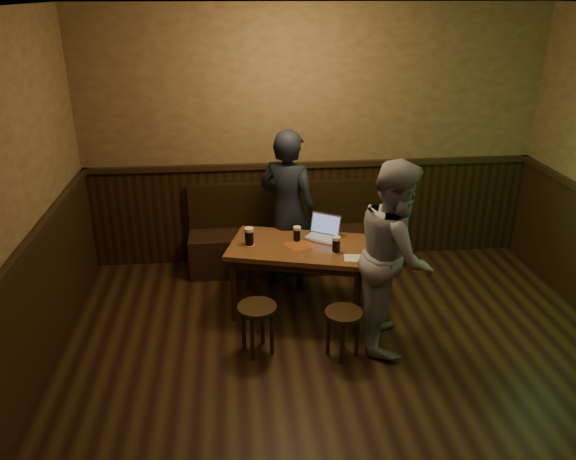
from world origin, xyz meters
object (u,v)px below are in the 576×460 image
(laptop, at_px, (323,232))
(person_grey, at_px, (395,255))
(pub_table, at_px, (299,254))
(person_suit, at_px, (288,211))
(pint_right, at_px, (336,244))
(pint_mid, at_px, (297,234))
(stool_right, at_px, (343,321))
(bench, at_px, (289,241))
(stool_left, at_px, (257,315))
(pint_left, at_px, (249,236))

(laptop, bearing_deg, person_grey, -23.86)
(pub_table, xyz_separation_m, person_suit, (-0.05, 0.51, 0.24))
(pint_right, bearing_deg, laptop, 100.46)
(pint_mid, bearing_deg, pint_right, -40.93)
(stool_right, bearing_deg, pint_right, 86.69)
(bench, distance_m, person_grey, 1.78)
(stool_left, relative_size, person_suit, 0.27)
(bench, height_order, pint_mid, bench)
(stool_left, bearing_deg, pint_right, 32.53)
(person_suit, bearing_deg, pint_mid, 127.66)
(bench, relative_size, laptop, 5.64)
(bench, bearing_deg, pub_table, -90.00)
(bench, xyz_separation_m, person_suit, (-0.05, -0.43, 0.53))
(stool_right, relative_size, pint_mid, 2.90)
(stool_left, xyz_separation_m, pint_mid, (0.43, 0.76, 0.40))
(pub_table, bearing_deg, person_grey, -22.78)
(pub_table, relative_size, pint_left, 8.29)
(bench, bearing_deg, stool_left, -105.17)
(bench, xyz_separation_m, pub_table, (0.00, -0.94, 0.29))
(laptop, distance_m, person_grey, 0.90)
(stool_left, bearing_deg, person_grey, 3.78)
(bench, distance_m, laptop, 0.93)
(pint_mid, bearing_deg, person_suit, 95.97)
(person_suit, bearing_deg, stool_right, 136.03)
(pub_table, distance_m, pint_mid, 0.19)
(stool_left, distance_m, laptop, 1.14)
(bench, bearing_deg, stool_right, -80.86)
(pint_mid, relative_size, person_grey, 0.09)
(bench, height_order, pint_left, bench)
(pint_mid, relative_size, laptop, 0.38)
(pint_left, bearing_deg, stool_left, -87.64)
(pint_left, distance_m, person_suit, 0.62)
(pub_table, relative_size, person_grey, 0.87)
(pub_table, relative_size, person_suit, 0.86)
(bench, bearing_deg, pint_mid, -90.72)
(pint_right, bearing_deg, person_suit, 117.88)
(pint_left, bearing_deg, pint_mid, 5.39)
(pub_table, bearing_deg, stool_right, -55.02)
(person_grey, bearing_deg, pint_mid, 60.53)
(stool_left, relative_size, pint_left, 2.61)
(person_suit, bearing_deg, pint_left, 79.72)
(pub_table, distance_m, person_grey, 0.98)
(bench, xyz_separation_m, person_grey, (0.74, -1.53, 0.52))
(pint_left, height_order, person_suit, person_suit)
(stool_right, relative_size, pint_right, 2.79)
(pint_mid, height_order, person_suit, person_suit)
(pint_mid, xyz_separation_m, person_suit, (-0.04, 0.42, 0.08))
(stool_left, height_order, stool_right, stool_left)
(bench, distance_m, pint_mid, 0.96)
(pub_table, height_order, stool_left, pub_table)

